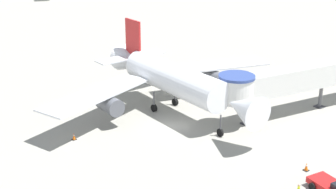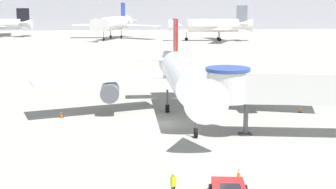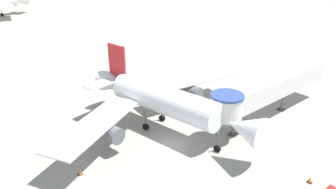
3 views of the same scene
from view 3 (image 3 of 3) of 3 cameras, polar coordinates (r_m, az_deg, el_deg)
name	(u,v)px [view 3 (image 3 of 3)]	position (r m, az deg, el deg)	size (l,w,h in m)	color
ground_plane	(170,145)	(41.05, 0.28, -8.84)	(800.00, 800.00, 0.00)	gray
main_airplane	(161,100)	(42.72, -1.17, -0.90)	(33.50, 25.46, 10.15)	silver
jet_bridge	(267,90)	(46.97, 16.82, 0.79)	(23.78, 7.23, 6.26)	silver
traffic_cone_starboard_wing	(215,96)	(54.01, 8.15, -0.22)	(0.43, 0.43, 0.71)	black
traffic_cone_apron_front	(310,179)	(38.04, 23.51, -13.39)	(0.51, 0.51, 0.84)	black
traffic_cone_port_wing	(80,172)	(37.34, -15.09, -12.85)	(0.47, 0.47, 0.77)	black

